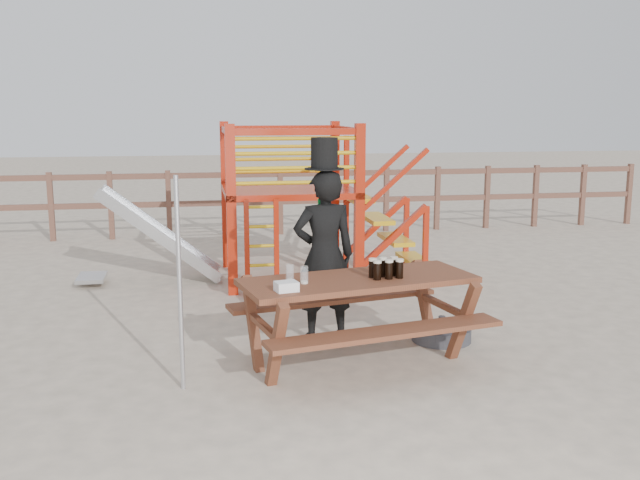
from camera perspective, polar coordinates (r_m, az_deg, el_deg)
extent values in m
plane|color=#C5B199|center=(6.37, -0.06, -10.49)|extent=(60.00, 60.00, 0.00)
cube|color=brown|center=(12.95, -5.42, 5.23)|extent=(15.00, 0.06, 0.10)
cube|color=brown|center=(13.01, -5.38, 3.02)|extent=(15.00, 0.06, 0.10)
cube|color=brown|center=(13.20, -20.72, 2.50)|extent=(0.09, 0.09, 1.20)
cube|color=brown|center=(13.05, -16.40, 2.66)|extent=(0.09, 0.09, 1.20)
cube|color=brown|center=(12.97, -12.00, 2.82)|extent=(0.09, 0.09, 1.20)
cube|color=brown|center=(12.98, -7.58, 2.96)|extent=(0.09, 0.09, 1.20)
cube|color=brown|center=(13.05, -3.19, 3.08)|extent=(0.09, 0.09, 1.20)
cube|color=brown|center=(13.21, 1.13, 3.18)|extent=(0.09, 0.09, 1.20)
cube|color=brown|center=(13.44, 5.32, 3.26)|extent=(0.09, 0.09, 1.20)
cube|color=brown|center=(13.73, 9.36, 3.32)|extent=(0.09, 0.09, 1.20)
cube|color=brown|center=(14.09, 13.21, 3.36)|extent=(0.09, 0.09, 1.20)
cube|color=brown|center=(14.51, 16.85, 3.39)|extent=(0.09, 0.09, 1.20)
cube|color=brown|center=(14.99, 20.27, 3.40)|extent=(0.09, 0.09, 1.20)
cube|color=brown|center=(15.52, 23.47, 3.41)|extent=(0.09, 0.09, 1.20)
cube|color=#AB200B|center=(8.75, -7.10, 2.33)|extent=(0.12, 0.12, 2.10)
cube|color=#AB200B|center=(8.97, 3.16, 2.60)|extent=(0.12, 0.12, 2.10)
cube|color=#AB200B|center=(10.34, -7.57, 3.57)|extent=(0.12, 0.12, 2.10)
cube|color=#AB200B|center=(10.53, 1.19, 3.78)|extent=(0.12, 0.12, 2.10)
cube|color=#AB200B|center=(9.60, -2.59, 4.02)|extent=(1.72, 1.72, 0.08)
cube|color=#AB200B|center=(8.75, -1.95, 8.65)|extent=(1.60, 0.08, 0.08)
cube|color=#AB200B|center=(10.33, -3.20, 8.92)|extent=(1.60, 0.08, 0.08)
cube|color=#AB200B|center=(9.47, -7.49, 8.71)|extent=(0.08, 1.60, 0.08)
cube|color=#AB200B|center=(9.67, 2.13, 8.82)|extent=(0.08, 1.60, 0.08)
cylinder|color=gold|center=(8.79, -1.92, 4.61)|extent=(1.50, 0.05, 0.05)
cylinder|color=gold|center=(10.37, -3.17, 5.49)|extent=(1.50, 0.05, 0.05)
cylinder|color=gold|center=(8.77, -1.93, 5.78)|extent=(1.50, 0.05, 0.05)
cylinder|color=gold|center=(10.35, -3.18, 6.49)|extent=(1.50, 0.05, 0.05)
cylinder|color=gold|center=(8.76, -1.94, 6.95)|extent=(1.50, 0.05, 0.05)
cylinder|color=gold|center=(10.34, -3.19, 7.48)|extent=(1.50, 0.05, 0.05)
cylinder|color=gold|center=(8.75, -1.94, 8.13)|extent=(1.50, 0.05, 0.05)
cylinder|color=gold|center=(10.34, -3.20, 8.48)|extent=(1.50, 0.05, 0.05)
cube|color=#AB200B|center=(8.69, -5.87, -0.71)|extent=(0.06, 0.06, 1.20)
cube|color=#AB200B|center=(8.72, -3.51, -0.63)|extent=(0.06, 0.06, 1.20)
cylinder|color=gold|center=(8.80, -4.64, -3.55)|extent=(0.36, 0.04, 0.04)
cylinder|color=gold|center=(8.75, -4.66, -2.02)|extent=(0.36, 0.04, 0.04)
cylinder|color=gold|center=(8.70, -4.69, -0.48)|extent=(0.36, 0.04, 0.04)
cylinder|color=gold|center=(8.66, -4.71, 1.08)|extent=(0.36, 0.04, 0.04)
cylinder|color=gold|center=(8.62, -4.74, 2.66)|extent=(0.36, 0.04, 0.04)
cube|color=gold|center=(9.78, 2.96, 3.43)|extent=(0.30, 0.90, 0.06)
cube|color=gold|center=(9.88, 4.52, 1.73)|extent=(0.30, 0.90, 0.06)
cube|color=gold|center=(10.01, 6.05, 0.07)|extent=(0.30, 0.90, 0.06)
cube|color=gold|center=(10.14, 7.54, -1.55)|extent=(0.30, 0.90, 0.06)
cube|color=#AB200B|center=(9.52, 5.88, 0.27)|extent=(0.95, 0.08, 0.86)
cube|color=#AB200B|center=(10.37, 4.53, 1.14)|extent=(0.95, 0.08, 0.86)
cube|color=silver|center=(9.61, -12.66, 0.29)|extent=(1.53, 0.55, 1.21)
cube|color=silver|center=(9.34, -12.74, 0.24)|extent=(1.58, 0.04, 1.28)
cube|color=silver|center=(9.87, -12.60, 0.79)|extent=(1.58, 0.04, 1.28)
cube|color=silver|center=(9.80, -17.80, -2.87)|extent=(0.35, 0.55, 0.05)
cube|color=brown|center=(6.33, 3.09, -3.26)|extent=(2.19, 1.18, 0.05)
cube|color=brown|center=(5.92, 5.40, -7.39)|extent=(2.09, 0.71, 0.04)
cube|color=brown|center=(6.91, 1.08, -4.73)|extent=(2.09, 0.71, 0.04)
cube|color=brown|center=(6.14, -4.49, -7.65)|extent=(0.34, 1.23, 0.75)
cube|color=brown|center=(6.84, 9.80, -5.86)|extent=(0.34, 1.23, 0.75)
imported|color=black|center=(7.04, 0.34, -1.23)|extent=(0.64, 0.43, 1.70)
cube|color=#0B812C|center=(7.13, 0.10, 0.59)|extent=(0.07, 0.02, 0.40)
cylinder|color=black|center=(6.91, 0.35, 5.73)|extent=(0.39, 0.39, 0.01)
cylinder|color=black|center=(6.90, 0.35, 7.00)|extent=(0.26, 0.26, 0.29)
cube|color=white|center=(7.02, 0.11, 7.90)|extent=(0.14, 0.01, 0.03)
cylinder|color=#B2B2B7|center=(5.84, -11.16, -3.54)|extent=(0.04, 0.04, 1.77)
cylinder|color=#333438|center=(7.26, 9.69, -7.40)|extent=(0.59, 0.59, 0.14)
cylinder|color=#333438|center=(7.22, 9.72, -6.46)|extent=(0.07, 0.07, 0.11)
cube|color=white|center=(5.86, -2.71, -3.73)|extent=(0.21, 0.18, 0.08)
cylinder|color=black|center=(6.25, 4.61, -2.52)|extent=(0.07, 0.07, 0.15)
cylinder|color=beige|center=(6.23, 4.62, -1.75)|extent=(0.07, 0.07, 0.02)
cylinder|color=black|center=(6.29, 5.53, -2.45)|extent=(0.07, 0.07, 0.15)
cylinder|color=beige|center=(6.27, 5.55, -1.69)|extent=(0.07, 0.07, 0.02)
cylinder|color=black|center=(6.33, 6.37, -2.38)|extent=(0.07, 0.07, 0.15)
cylinder|color=beige|center=(6.31, 6.38, -1.62)|extent=(0.07, 0.07, 0.02)
cylinder|color=black|center=(6.33, 4.23, -2.33)|extent=(0.07, 0.07, 0.15)
cylinder|color=beige|center=(6.31, 4.24, -1.57)|extent=(0.07, 0.07, 0.02)
cylinder|color=black|center=(6.38, 5.06, -2.25)|extent=(0.07, 0.07, 0.15)
cylinder|color=beige|center=(6.36, 5.07, -1.49)|extent=(0.07, 0.07, 0.02)
cylinder|color=black|center=(6.42, 5.92, -2.19)|extent=(0.07, 0.07, 0.15)
cylinder|color=beige|center=(6.40, 5.94, -1.44)|extent=(0.07, 0.07, 0.02)
cylinder|color=silver|center=(6.17, -2.43, -2.65)|extent=(0.07, 0.07, 0.15)
cylinder|color=beige|center=(6.19, -2.42, -3.24)|extent=(0.06, 0.06, 0.02)
cylinder|color=silver|center=(6.10, -1.27, -2.81)|extent=(0.07, 0.07, 0.15)
cylinder|color=beige|center=(6.11, -1.27, -3.40)|extent=(0.06, 0.06, 0.02)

